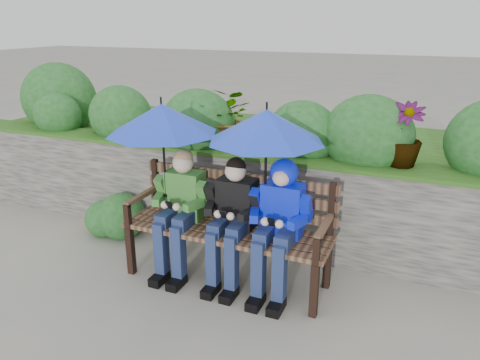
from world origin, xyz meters
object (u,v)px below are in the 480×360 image
at_px(umbrella_right, 266,126).
at_px(boy_left, 180,206).
at_px(boy_middle, 232,215).
at_px(park_bench, 230,220).
at_px(umbrella_left, 162,119).
at_px(boy_right, 279,216).

bearing_deg(umbrella_right, boy_left, -176.45).
height_order(boy_middle, umbrella_right, umbrella_right).
bearing_deg(park_bench, umbrella_right, -7.14).
xyz_separation_m(boy_middle, umbrella_left, (-0.68, 0.01, 0.81)).
relative_size(boy_left, boy_right, 0.99).
bearing_deg(umbrella_left, umbrella_right, 2.13).
relative_size(park_bench, umbrella_right, 1.93).
distance_m(boy_left, umbrella_left, 0.82).
xyz_separation_m(park_bench, umbrella_right, (0.35, -0.04, 0.93)).
height_order(boy_right, umbrella_left, umbrella_left).
relative_size(park_bench, boy_left, 1.59).
relative_size(umbrella_left, umbrella_right, 1.02).
bearing_deg(park_bench, boy_right, -9.51).
bearing_deg(umbrella_right, umbrella_left, -177.87).
bearing_deg(park_bench, boy_middle, -56.79).
relative_size(boy_right, umbrella_left, 1.20).
height_order(park_bench, boy_left, boy_left).
distance_m(boy_right, umbrella_right, 0.78).
bearing_deg(umbrella_left, boy_right, -0.15).
xyz_separation_m(boy_left, umbrella_right, (0.82, 0.05, 0.82)).
bearing_deg(park_bench, boy_left, -168.43).
bearing_deg(boy_left, umbrella_right, 3.55).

